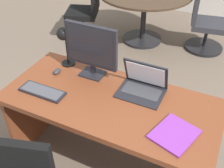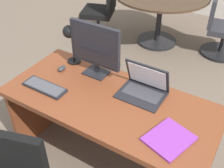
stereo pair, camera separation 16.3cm
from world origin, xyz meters
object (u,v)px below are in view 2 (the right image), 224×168
mouse (62,68)px  book (169,139)px  laptop (145,84)px  meeting_table (161,5)px  meeting_chair_far (220,32)px  meeting_chair_near (102,14)px  keyboard (45,87)px  monitor (95,47)px  desk_lamp (70,37)px  desk (112,115)px

mouse → book: bearing=-13.1°
laptop → meeting_table: laptop is taller
meeting_chair_far → meeting_chair_near: bearing=-165.3°
keyboard → mouse: (-0.05, 0.27, 0.01)m
book → meeting_table: bearing=114.1°
keyboard → meeting_chair_near: size_ratio=0.39×
book → mouse: bearing=166.9°
keyboard → mouse: mouse is taller
monitor → meeting_chair_near: 2.21m
laptop → meeting_table: (-0.75, 2.10, -0.24)m
keyboard → meeting_table: size_ratio=0.27×
monitor → book: (0.82, -0.37, -0.25)m
meeting_table → keyboard: bearing=-88.9°
laptop → meeting_chair_far: 2.31m
mouse → meeting_chair_near: (-0.84, 1.91, -0.40)m
mouse → meeting_chair_near: size_ratio=0.09×
meeting_chair_far → mouse: bearing=-110.4°
mouse → meeting_table: mouse is taller
mouse → meeting_chair_near: bearing=113.6°
monitor → desk_lamp: 0.27m
laptop → desk: bearing=-137.2°
monitor → book: size_ratio=1.30×
mouse → laptop: bearing=7.9°
mouse → meeting_table: bearing=90.1°
mouse → meeting_chair_far: bearing=69.6°
keyboard → meeting_chair_far: 2.79m
meeting_chair_near → mouse: bearing=-66.4°
monitor → book: monitor is taller
desk → meeting_table: (-0.56, 2.28, 0.04)m
desk_lamp → meeting_chair_near: 2.06m
monitor → desk: bearing=-34.0°
laptop → meeting_chair_far: size_ratio=0.43×
meeting_chair_near → keyboard: bearing=-68.0°
laptop → keyboard: bearing=-152.0°
laptop → mouse: size_ratio=4.08×
desk_lamp → meeting_chair_far: 2.48m
desk → monitor: bearing=146.0°
mouse → desk: bearing=-7.1°
keyboard → mouse: 0.27m
meeting_chair_near → meeting_chair_far: size_ratio=1.15×
desk → keyboard: keyboard is taller
desk_lamp → meeting_table: 2.11m
monitor → meeting_chair_near: monitor is taller
laptop → meeting_chair_far: (0.13, 2.25, -0.50)m
monitor → meeting_table: monitor is taller
desk → meeting_chair_far: 2.46m
meeting_table → meeting_chair_near: size_ratio=1.42×
laptop → book: size_ratio=1.00×
keyboard → desk_lamp: desk_lamp is taller
desk → laptop: 0.38m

